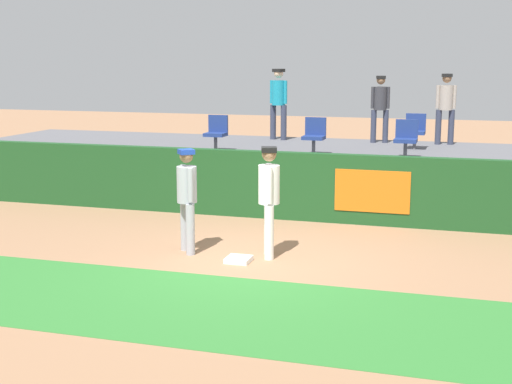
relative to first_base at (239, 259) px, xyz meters
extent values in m
plane|color=#936B4C|center=(0.17, 0.10, -0.04)|extent=(60.00, 60.00, 0.00)
cube|color=#2D722D|center=(0.17, -2.24, -0.04)|extent=(18.00, 2.80, 0.01)
cube|color=white|center=(0.00, 0.00, 0.00)|extent=(0.40, 0.40, 0.08)
cylinder|color=white|center=(0.34, 0.61, 0.42)|extent=(0.16, 0.16, 0.92)
cylinder|color=white|center=(0.44, 0.29, 0.42)|extent=(0.16, 0.16, 0.92)
cylinder|color=white|center=(0.39, 0.45, 1.21)|extent=(0.45, 0.45, 0.65)
sphere|color=#8C6647|center=(0.39, 0.45, 1.72)|extent=(0.24, 0.24, 0.24)
cube|color=black|center=(0.39, 0.45, 1.79)|extent=(0.32, 0.32, 0.08)
cylinder|color=white|center=(0.33, 0.66, 1.23)|extent=(0.09, 0.09, 0.61)
cylinder|color=white|center=(0.46, 0.25, 1.23)|extent=(0.09, 0.09, 0.61)
ellipsoid|color=brown|center=(0.43, 0.69, 0.96)|extent=(0.17, 0.23, 0.28)
cylinder|color=#9EA3AD|center=(-1.13, 0.44, 0.40)|extent=(0.15, 0.15, 0.89)
cylinder|color=#9EA3AD|center=(-0.93, 0.19, 0.40)|extent=(0.15, 0.15, 0.89)
cylinder|color=#9EA3AD|center=(-1.03, 0.31, 1.16)|extent=(0.48, 0.48, 0.62)
sphere|color=#8C6647|center=(-1.03, 0.31, 1.65)|extent=(0.23, 0.23, 0.23)
cube|color=#193899|center=(-1.03, 0.31, 1.72)|extent=(0.34, 0.34, 0.08)
cylinder|color=#9EA3AD|center=(-1.16, 0.47, 1.18)|extent=(0.09, 0.09, 0.58)
cylinder|color=#9EA3AD|center=(-0.90, 0.15, 1.18)|extent=(0.09, 0.09, 0.58)
cube|color=#19471E|center=(0.17, 3.37, 0.67)|extent=(18.00, 0.24, 1.42)
cube|color=orange|center=(1.75, 3.24, 0.67)|extent=(1.50, 0.02, 0.85)
cube|color=#59595E|center=(0.17, 5.94, 0.55)|extent=(18.00, 4.80, 1.18)
cylinder|color=#4C4C51|center=(-2.11, 4.74, 1.34)|extent=(0.08, 0.08, 0.40)
cube|color=navy|center=(-2.11, 4.74, 1.54)|extent=(0.47, 0.44, 0.08)
cube|color=navy|center=(-2.11, 4.93, 1.78)|extent=(0.47, 0.06, 0.40)
cylinder|color=#4C4C51|center=(0.22, 4.74, 1.34)|extent=(0.08, 0.08, 0.40)
cube|color=navy|center=(0.22, 4.74, 1.54)|extent=(0.47, 0.44, 0.08)
cube|color=navy|center=(0.22, 4.93, 1.78)|extent=(0.47, 0.06, 0.40)
cylinder|color=#4C4C51|center=(2.24, 4.74, 1.34)|extent=(0.08, 0.08, 0.40)
cube|color=navy|center=(2.24, 4.74, 1.54)|extent=(0.48, 0.44, 0.08)
cube|color=navy|center=(2.24, 4.93, 1.78)|extent=(0.48, 0.06, 0.40)
cylinder|color=#4C4C51|center=(2.29, 6.54, 1.34)|extent=(0.08, 0.08, 0.40)
cube|color=navy|center=(2.29, 6.54, 1.54)|extent=(0.47, 0.44, 0.08)
cube|color=navy|center=(2.29, 6.73, 1.78)|extent=(0.47, 0.06, 0.40)
cylinder|color=#33384C|center=(-1.21, 7.55, 1.60)|extent=(0.16, 0.16, 0.92)
cylinder|color=#33384C|center=(-1.52, 7.65, 1.60)|extent=(0.16, 0.16, 0.92)
cylinder|color=teal|center=(-1.37, 7.60, 2.38)|extent=(0.45, 0.45, 0.65)
sphere|color=beige|center=(-1.37, 7.60, 2.89)|extent=(0.24, 0.24, 0.24)
cube|color=black|center=(-1.37, 7.60, 2.97)|extent=(0.32, 0.32, 0.08)
cylinder|color=teal|center=(-1.16, 7.54, 2.41)|extent=(0.09, 0.09, 0.61)
cylinder|color=teal|center=(-1.57, 7.67, 2.41)|extent=(0.09, 0.09, 0.61)
cylinder|color=#33384C|center=(1.46, 7.69, 1.56)|extent=(0.14, 0.14, 0.84)
cylinder|color=#33384C|center=(1.16, 7.64, 1.56)|extent=(0.14, 0.14, 0.84)
cylinder|color=#333338|center=(1.31, 7.67, 2.28)|extent=(0.38, 0.38, 0.59)
sphere|color=#8C6647|center=(1.31, 7.67, 2.74)|extent=(0.22, 0.22, 0.22)
cube|color=black|center=(1.31, 7.67, 2.81)|extent=(0.27, 0.27, 0.08)
cylinder|color=#333338|center=(1.51, 7.70, 2.29)|extent=(0.09, 0.09, 0.55)
cylinder|color=#333338|center=(1.12, 7.63, 2.29)|extent=(0.09, 0.09, 0.55)
cylinder|color=#33384C|center=(3.09, 7.77, 1.57)|extent=(0.15, 0.15, 0.87)
cylinder|color=#33384C|center=(2.78, 7.72, 1.57)|extent=(0.15, 0.15, 0.87)
cylinder|color=#A5998C|center=(2.93, 7.75, 2.32)|extent=(0.39, 0.39, 0.61)
sphere|color=#8C6647|center=(2.93, 7.75, 2.79)|extent=(0.23, 0.23, 0.23)
cube|color=black|center=(2.93, 7.75, 2.87)|extent=(0.27, 0.27, 0.08)
cylinder|color=#A5998C|center=(3.14, 7.78, 2.34)|extent=(0.09, 0.09, 0.57)
cylinder|color=#A5998C|center=(2.73, 7.71, 2.34)|extent=(0.09, 0.09, 0.57)
camera|label=1|loc=(3.58, -10.90, 3.28)|focal=50.34mm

